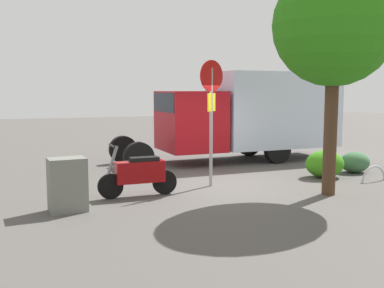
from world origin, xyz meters
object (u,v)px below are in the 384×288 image
(motorcycle, at_px, (140,174))
(utility_cabinet, at_px, (67,185))
(box_truck_near, at_px, (250,112))
(bike_rack_hoop, at_px, (373,181))
(street_tree, at_px, (334,26))
(stop_sign, at_px, (211,103))

(motorcycle, xyz_separation_m, utility_cabinet, (1.63, 0.73, 0.01))
(box_truck_near, relative_size, bike_rack_hoop, 9.05)
(street_tree, bearing_deg, stop_sign, -39.68)
(street_tree, relative_size, utility_cabinet, 4.86)
(stop_sign, height_order, utility_cabinet, stop_sign)
(box_truck_near, bearing_deg, stop_sign, 48.63)
(street_tree, height_order, utility_cabinet, street_tree)
(motorcycle, bearing_deg, street_tree, 160.80)
(stop_sign, xyz_separation_m, street_tree, (-2.16, 1.80, 1.71))
(bike_rack_hoop, bearing_deg, stop_sign, -12.69)
(box_truck_near, bearing_deg, motorcycle, 37.53)
(motorcycle, distance_m, stop_sign, 2.52)
(motorcycle, height_order, bike_rack_hoop, motorcycle)
(motorcycle, bearing_deg, utility_cabinet, 23.01)
(motorcycle, relative_size, bike_rack_hoop, 2.13)
(motorcycle, relative_size, stop_sign, 0.58)
(motorcycle, distance_m, utility_cabinet, 1.79)
(box_truck_near, bearing_deg, street_tree, 80.59)
(motorcycle, height_order, utility_cabinet, motorcycle)
(stop_sign, xyz_separation_m, bike_rack_hoop, (-4.24, 0.95, -2.07))
(stop_sign, relative_size, utility_cabinet, 2.92)
(bike_rack_hoop, bearing_deg, utility_cabinet, 1.75)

